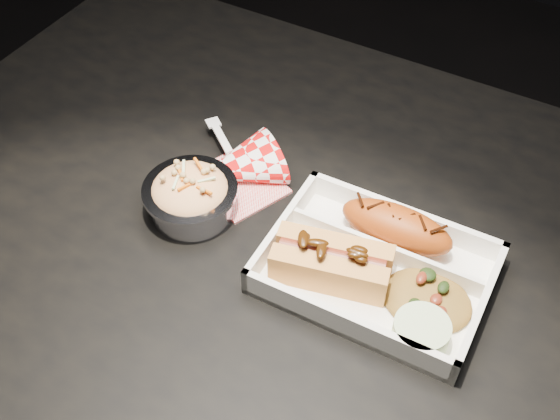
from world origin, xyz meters
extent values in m
cube|color=black|center=(0.00, 0.00, 0.73)|extent=(1.20, 0.80, 0.03)
cylinder|color=black|center=(-0.55, 0.35, 0.36)|extent=(0.05, 0.05, 0.72)
cube|color=white|center=(0.08, -0.01, 0.75)|extent=(0.25, 0.19, 0.01)
cube|color=white|center=(0.08, 0.07, 0.77)|extent=(0.25, 0.01, 0.04)
cube|color=white|center=(0.08, -0.10, 0.77)|extent=(0.25, 0.01, 0.04)
cube|color=white|center=(-0.04, -0.02, 0.77)|extent=(0.01, 0.18, 0.04)
cube|color=white|center=(0.20, -0.01, 0.77)|extent=(0.01, 0.18, 0.04)
cube|color=white|center=(0.08, 0.01, 0.77)|extent=(0.23, 0.01, 0.03)
ellipsoid|color=#A24210|center=(0.08, 0.04, 0.78)|extent=(0.14, 0.06, 0.05)
cube|color=#E0984C|center=(0.04, -0.05, 0.78)|extent=(0.13, 0.05, 0.04)
cube|color=#E0984C|center=(0.03, -0.02, 0.78)|extent=(0.13, 0.05, 0.04)
cylinder|color=maroon|center=(0.04, -0.04, 0.79)|extent=(0.12, 0.05, 0.03)
ellipsoid|color=olive|center=(0.15, -0.02, 0.77)|extent=(0.10, 0.09, 0.03)
cylinder|color=beige|center=(0.16, -0.07, 0.77)|extent=(0.06, 0.06, 0.03)
cylinder|color=silver|center=(-0.16, -0.03, 0.77)|extent=(0.10, 0.10, 0.04)
cylinder|color=silver|center=(-0.16, -0.03, 0.79)|extent=(0.12, 0.12, 0.01)
ellipsoid|color=beige|center=(-0.16, -0.03, 0.79)|extent=(0.09, 0.09, 0.04)
cube|color=red|center=(-0.14, 0.04, 0.75)|extent=(0.14, 0.13, 0.00)
cone|color=red|center=(-0.15, 0.05, 0.77)|extent=(0.15, 0.15, 0.10)
cube|color=white|center=(-0.19, 0.08, 0.77)|extent=(0.05, 0.04, 0.00)
cube|color=white|center=(-0.22, 0.11, 0.77)|extent=(0.03, 0.03, 0.00)
camera|label=1|loc=(0.22, -0.49, 1.40)|focal=45.00mm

